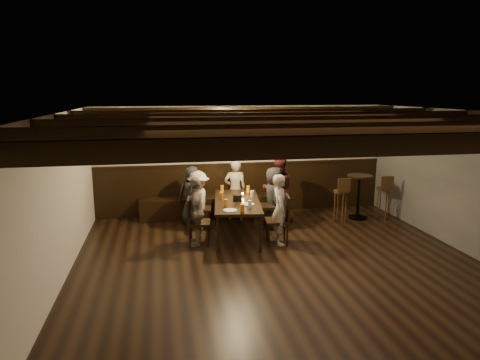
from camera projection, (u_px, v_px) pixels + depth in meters
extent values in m
plane|color=black|center=(286.00, 273.00, 6.49)|extent=(7.00, 7.00, 0.00)
plane|color=black|center=(290.00, 114.00, 6.00)|extent=(7.00, 7.00, 0.00)
plane|color=silver|center=(243.00, 160.00, 9.61)|extent=(6.50, 0.00, 6.50)
plane|color=silver|center=(52.00, 207.00, 5.66)|extent=(0.00, 7.00, 7.00)
cube|color=black|center=(243.00, 188.00, 9.70)|extent=(6.50, 0.08, 1.10)
cube|color=black|center=(209.00, 207.00, 9.37)|extent=(3.00, 0.45, 0.45)
cube|color=black|center=(207.00, 136.00, 9.26)|extent=(0.62, 0.12, 0.72)
cube|color=black|center=(208.00, 137.00, 9.20)|extent=(0.50, 0.02, 0.58)
cube|color=black|center=(404.00, 145.00, 3.23)|extent=(6.50, 0.10, 0.16)
cube|color=black|center=(341.00, 131.00, 4.34)|extent=(6.50, 0.10, 0.16)
cube|color=black|center=(303.00, 123.00, 5.46)|extent=(6.50, 0.10, 0.16)
cube|color=black|center=(279.00, 118.00, 6.57)|extent=(6.50, 0.10, 0.16)
cube|color=black|center=(261.00, 114.00, 7.69)|extent=(6.50, 0.10, 0.16)
cube|color=black|center=(248.00, 111.00, 8.81)|extent=(6.50, 0.10, 0.16)
sphere|color=#FFE099|center=(110.00, 118.00, 8.32)|extent=(0.07, 0.07, 0.07)
sphere|color=#FFE099|center=(181.00, 118.00, 8.56)|extent=(0.07, 0.07, 0.07)
sphere|color=#FFE099|center=(248.00, 117.00, 8.81)|extent=(0.07, 0.07, 0.07)
sphere|color=#FFE099|center=(312.00, 116.00, 9.06)|extent=(0.07, 0.07, 0.07)
sphere|color=#FFE099|center=(372.00, 116.00, 9.31)|extent=(0.07, 0.07, 0.07)
cube|color=black|center=(237.00, 202.00, 8.04)|extent=(1.08, 1.95, 0.06)
cylinder|color=black|center=(218.00, 235.00, 7.24)|extent=(0.06, 0.06, 0.64)
cylinder|color=black|center=(218.00, 208.00, 8.94)|extent=(0.06, 0.06, 0.64)
cylinder|color=black|center=(260.00, 234.00, 7.28)|extent=(0.06, 0.06, 0.64)
cylinder|color=black|center=(253.00, 207.00, 8.97)|extent=(0.06, 0.06, 0.64)
cube|color=black|center=(201.00, 209.00, 8.50)|extent=(0.44, 0.44, 0.05)
cube|color=black|center=(192.00, 198.00, 8.44)|extent=(0.09, 0.39, 0.43)
cube|color=black|center=(199.00, 223.00, 7.62)|extent=(0.44, 0.44, 0.05)
cube|color=black|center=(189.00, 210.00, 7.56)|extent=(0.09, 0.39, 0.43)
cube|color=black|center=(271.00, 206.00, 8.55)|extent=(0.49, 0.49, 0.05)
cube|color=black|center=(281.00, 193.00, 8.51)|extent=(0.10, 0.44, 0.48)
cube|color=black|center=(277.00, 221.00, 7.68)|extent=(0.46, 0.46, 0.05)
cube|color=black|center=(287.00, 208.00, 7.64)|extent=(0.09, 0.41, 0.44)
imported|color=#242426|center=(192.00, 195.00, 8.89)|extent=(0.63, 0.46, 1.20)
imported|color=#9F927F|center=(235.00, 190.00, 9.07)|extent=(0.51, 0.37, 1.31)
imported|color=#541F1D|center=(278.00, 190.00, 8.96)|extent=(0.73, 0.61, 1.38)
imported|color=#BCB49F|center=(198.00, 200.00, 8.46)|extent=(0.54, 0.81, 1.18)
imported|color=gray|center=(196.00, 211.00, 7.57)|extent=(0.40, 0.76, 1.24)
imported|color=black|center=(274.00, 198.00, 8.52)|extent=(0.47, 0.66, 1.24)
imported|color=#B4AD99|center=(280.00, 209.00, 7.64)|extent=(0.37, 0.50, 1.27)
cylinder|color=#BF7219|center=(222.00, 189.00, 8.69)|extent=(0.07, 0.07, 0.14)
cylinder|color=#BF7219|center=(248.00, 189.00, 8.67)|extent=(0.07, 0.07, 0.14)
cylinder|color=#BF7219|center=(221.00, 196.00, 8.10)|extent=(0.07, 0.07, 0.14)
cylinder|color=silver|center=(252.00, 194.00, 8.23)|extent=(0.07, 0.07, 0.14)
cylinder|color=#BF7219|center=(226.00, 203.00, 7.57)|extent=(0.07, 0.07, 0.14)
cylinder|color=silver|center=(250.00, 204.00, 7.49)|extent=(0.07, 0.07, 0.14)
cylinder|color=#BF7219|center=(242.00, 208.00, 7.24)|extent=(0.07, 0.07, 0.14)
cylinder|color=white|center=(230.00, 210.00, 7.34)|extent=(0.24, 0.24, 0.01)
cylinder|color=white|center=(248.00, 204.00, 7.75)|extent=(0.24, 0.24, 0.01)
cube|color=black|center=(237.00, 198.00, 7.97)|extent=(0.15, 0.10, 0.12)
cylinder|color=beige|center=(243.00, 195.00, 8.33)|extent=(0.05, 0.05, 0.05)
cylinder|color=black|center=(357.00, 217.00, 9.30)|extent=(0.39, 0.39, 0.04)
cylinder|color=black|center=(358.00, 197.00, 9.21)|extent=(0.06, 0.06, 0.90)
cylinder|color=black|center=(360.00, 176.00, 9.11)|extent=(0.54, 0.54, 0.04)
cylinder|color=#3D2913|center=(341.00, 191.00, 8.88)|extent=(0.31, 0.31, 0.04)
cube|color=#3D2913|center=(344.00, 185.00, 8.71)|extent=(0.27, 0.03, 0.29)
cylinder|color=#3D2913|center=(384.00, 189.00, 9.11)|extent=(0.31, 0.31, 0.04)
cube|color=#3D2913|center=(387.00, 183.00, 8.94)|extent=(0.27, 0.06, 0.29)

